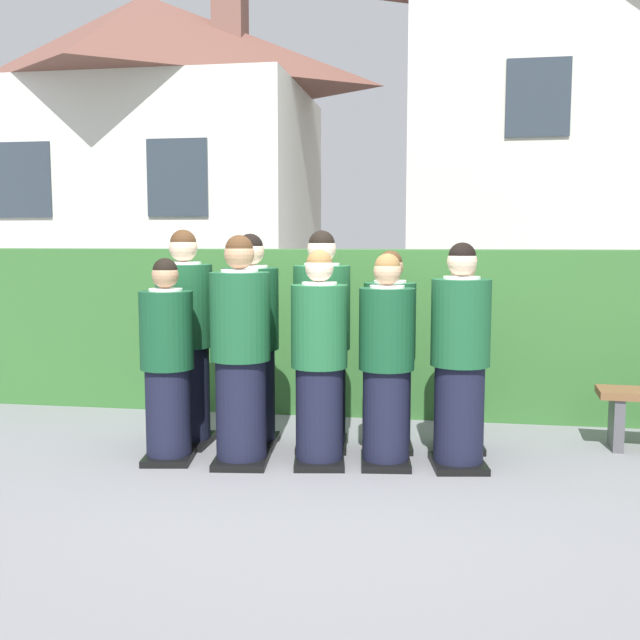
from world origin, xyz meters
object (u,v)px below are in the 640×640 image
at_px(student_rear_row_2, 322,345).
at_px(student_front_row_1, 240,356).
at_px(student_rear_row_1, 251,345).
at_px(student_front_row_3, 386,366).
at_px(student_rear_row_4, 461,356).
at_px(student_rear_row_0, 185,343).
at_px(student_rear_row_3, 389,355).
at_px(student_front_row_4, 460,362).
at_px(student_front_row_0, 167,365).
at_px(student_front_row_2, 319,364).

bearing_deg(student_rear_row_2, student_front_row_1, -134.43).
bearing_deg(student_rear_row_1, student_rear_row_2, 2.68).
relative_size(student_front_row_3, student_rear_row_4, 0.99).
height_order(student_rear_row_1, student_rear_row_2, student_rear_row_2).
bearing_deg(student_rear_row_0, student_rear_row_3, 4.47).
bearing_deg(student_rear_row_4, student_rear_row_1, -174.39).
relative_size(student_front_row_4, student_rear_row_4, 1.05).
bearing_deg(student_front_row_0, student_rear_row_3, 20.17).
bearing_deg(student_front_row_3, student_front_row_2, -172.95).
relative_size(student_front_row_1, student_front_row_4, 1.03).
height_order(student_front_row_1, student_front_row_4, student_front_row_1).
height_order(student_front_row_3, student_rear_row_3, student_rear_row_3).
bearing_deg(student_front_row_4, student_front_row_1, -173.80).
relative_size(student_front_row_2, student_rear_row_3, 1.01).
height_order(student_front_row_0, student_front_row_2, student_front_row_2).
xyz_separation_m(student_front_row_3, student_rear_row_3, (-0.01, 0.44, 0.01)).
height_order(student_front_row_4, student_rear_row_3, student_front_row_4).
bearing_deg(student_front_row_1, student_rear_row_1, 95.70).
relative_size(student_front_row_4, student_rear_row_2, 0.95).
distance_m(student_rear_row_2, student_rear_row_4, 1.10).
height_order(student_front_row_1, student_front_row_3, student_front_row_1).
bearing_deg(student_front_row_3, student_front_row_4, 4.08).
height_order(student_front_row_2, student_rear_row_4, student_front_row_2).
bearing_deg(student_rear_row_4, student_rear_row_0, -174.38).
relative_size(student_front_row_4, student_rear_row_1, 0.96).
bearing_deg(student_rear_row_2, student_front_row_3, -36.01).
xyz_separation_m(student_front_row_2, student_front_row_4, (1.01, 0.10, 0.03)).
distance_m(student_front_row_1, student_rear_row_1, 0.51).
xyz_separation_m(student_front_row_0, student_rear_row_3, (1.61, 0.59, 0.02)).
bearing_deg(student_front_row_2, student_rear_row_0, 162.09).
xyz_separation_m(student_front_row_1, student_rear_row_4, (1.61, 0.67, -0.06)).
bearing_deg(student_front_row_4, student_rear_row_3, 143.08).
distance_m(student_front_row_3, student_rear_row_4, 0.76).
xyz_separation_m(student_front_row_3, student_rear_row_1, (-1.11, 0.37, 0.07)).
bearing_deg(student_front_row_2, student_front_row_3, 7.05).
bearing_deg(student_rear_row_0, student_front_row_0, -87.07).
relative_size(student_rear_row_0, student_rear_row_3, 1.10).
distance_m(student_front_row_1, student_rear_row_4, 1.74).
bearing_deg(student_front_row_4, student_rear_row_1, 168.62).
xyz_separation_m(student_front_row_3, student_rear_row_0, (-1.65, 0.31, 0.09)).
xyz_separation_m(student_rear_row_2, student_rear_row_4, (1.09, 0.14, -0.08)).
distance_m(student_front_row_0, student_rear_row_1, 0.73).
bearing_deg(student_front_row_0, student_rear_row_1, 45.38).
height_order(student_front_row_3, student_rear_row_4, student_rear_row_4).
xyz_separation_m(student_front_row_1, student_rear_row_1, (-0.05, 0.50, 0.01)).
distance_m(student_front_row_1, student_rear_row_0, 0.74).
xyz_separation_m(student_front_row_4, student_rear_row_4, (0.02, 0.49, -0.04)).
bearing_deg(student_front_row_3, student_rear_row_0, 169.17).
bearing_deg(student_rear_row_4, student_rear_row_3, -171.03).
xyz_separation_m(student_front_row_0, student_front_row_2, (1.14, 0.09, 0.03)).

